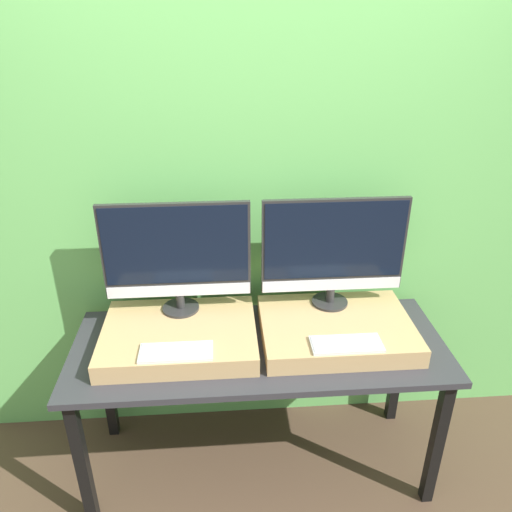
# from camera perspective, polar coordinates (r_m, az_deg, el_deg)

# --- Properties ---
(wall_back) EXTENTS (8.00, 0.04, 2.60)m
(wall_back) POSITION_cam_1_polar(r_m,az_deg,el_deg) (2.37, -0.40, 6.63)
(wall_back) COLOR #66B75B
(wall_back) RESTS_ON ground_plane
(workbench) EXTENTS (1.68, 0.66, 0.75)m
(workbench) POSITION_cam_1_polar(r_m,az_deg,el_deg) (2.33, 0.35, -11.63)
(workbench) COLOR #2D2D33
(workbench) RESTS_ON ground_plane
(wooden_riser_left) EXTENTS (0.68, 0.51, 0.09)m
(wooden_riser_left) POSITION_cam_1_polar(r_m,az_deg,el_deg) (2.28, -8.73, -9.03)
(wooden_riser_left) COLOR tan
(wooden_riser_left) RESTS_ON workbench
(monitor_left) EXTENTS (0.66, 0.17, 0.53)m
(monitor_left) POSITION_cam_1_polar(r_m,az_deg,el_deg) (2.25, -9.07, 0.22)
(monitor_left) COLOR #282828
(monitor_left) RESTS_ON wooden_riser_left
(keyboard_left) EXTENTS (0.30, 0.13, 0.01)m
(keyboard_left) POSITION_cam_1_polar(r_m,az_deg,el_deg) (2.11, -9.13, -10.74)
(keyboard_left) COLOR silver
(keyboard_left) RESTS_ON wooden_riser_left
(wooden_riser_right) EXTENTS (0.68, 0.51, 0.09)m
(wooden_riser_right) POSITION_cam_1_polar(r_m,az_deg,el_deg) (2.33, 9.14, -8.25)
(wooden_riser_right) COLOR tan
(wooden_riser_right) RESTS_ON workbench
(monitor_right) EXTENTS (0.66, 0.17, 0.53)m
(monitor_right) POSITION_cam_1_polar(r_m,az_deg,el_deg) (2.29, 8.88, 0.82)
(monitor_right) COLOR #282828
(monitor_right) RESTS_ON wooden_riser_right
(keyboard_right) EXTENTS (0.30, 0.13, 0.01)m
(keyboard_right) POSITION_cam_1_polar(r_m,az_deg,el_deg) (2.16, 10.29, -9.84)
(keyboard_right) COLOR silver
(keyboard_right) RESTS_ON wooden_riser_right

